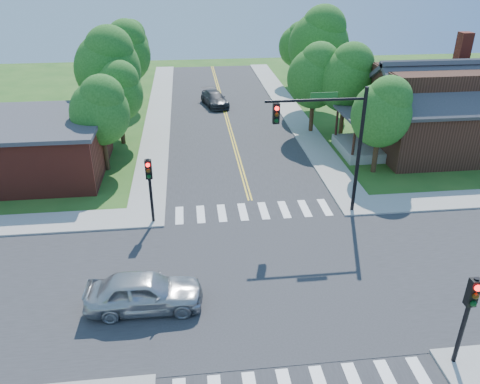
{
  "coord_description": "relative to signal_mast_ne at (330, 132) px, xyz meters",
  "views": [
    {
      "loc": [
        -3.4,
        -16.84,
        13.16
      ],
      "look_at": [
        -0.96,
        4.49,
        2.2
      ],
      "focal_mm": 35.0,
      "sensor_mm": 36.0,
      "label": 1
    }
  ],
  "objects": [
    {
      "name": "ground",
      "position": [
        -3.91,
        -5.59,
        -4.85
      ],
      "size": [
        100.0,
        100.0,
        0.0
      ],
      "primitive_type": "plane",
      "color": "#275A1C",
      "rests_on": "ground"
    },
    {
      "name": "road_ns",
      "position": [
        -3.91,
        -5.59,
        -4.83
      ],
      "size": [
        10.0,
        90.0,
        0.04
      ],
      "primitive_type": "cube",
      "color": "#2D2D30",
      "rests_on": "ground"
    },
    {
      "name": "road_ew",
      "position": [
        -3.91,
        -5.59,
        -4.83
      ],
      "size": [
        90.0,
        10.0,
        0.04
      ],
      "primitive_type": "cube",
      "color": "#2D2D30",
      "rests_on": "ground"
    },
    {
      "name": "intersection_patch",
      "position": [
        -3.91,
        -5.59,
        -4.85
      ],
      "size": [
        10.2,
        10.2,
        0.06
      ],
      "primitive_type": "cube",
      "color": "#2D2D30",
      "rests_on": "ground"
    },
    {
      "name": "sidewalk_ne",
      "position": [
        11.9,
        10.23,
        -4.78
      ],
      "size": [
        40.0,
        40.0,
        0.14
      ],
      "color": "#9E9B93",
      "rests_on": "ground"
    },
    {
      "name": "sidewalk_nw",
      "position": [
        -19.73,
        10.23,
        -4.78
      ],
      "size": [
        40.0,
        40.0,
        0.14
      ],
      "color": "#9E9B93",
      "rests_on": "ground"
    },
    {
      "name": "crosswalk_north",
      "position": [
        -3.91,
        0.61,
        -4.8
      ],
      "size": [
        8.85,
        2.0,
        0.01
      ],
      "color": "white",
      "rests_on": "ground"
    },
    {
      "name": "centerline",
      "position": [
        -3.91,
        -5.59,
        -4.8
      ],
      "size": [
        0.3,
        90.0,
        0.01
      ],
      "color": "yellow",
      "rests_on": "ground"
    },
    {
      "name": "signal_mast_ne",
      "position": [
        0.0,
        0.0,
        0.0
      ],
      "size": [
        5.3,
        0.42,
        7.2
      ],
      "color": "black",
      "rests_on": "ground"
    },
    {
      "name": "signal_pole_se",
      "position": [
        1.69,
        -11.21,
        -2.19
      ],
      "size": [
        0.34,
        0.42,
        3.8
      ],
      "color": "black",
      "rests_on": "ground"
    },
    {
      "name": "signal_pole_nw",
      "position": [
        -9.51,
        -0.01,
        -2.19
      ],
      "size": [
        0.34,
        0.42,
        3.8
      ],
      "color": "black",
      "rests_on": "ground"
    },
    {
      "name": "house_ne",
      "position": [
        11.19,
        8.65,
        -1.52
      ],
      "size": [
        13.05,
        8.8,
        7.11
      ],
      "color": "black",
      "rests_on": "ground"
    },
    {
      "name": "building_nw",
      "position": [
        -18.11,
        7.61,
        -2.97
      ],
      "size": [
        10.4,
        8.4,
        3.73
      ],
      "color": "maroon",
      "rests_on": "ground"
    },
    {
      "name": "tree_e_a",
      "position": [
        5.01,
        5.14,
        -0.58
      ],
      "size": [
        3.84,
        3.65,
        6.53
      ],
      "color": "#382314",
      "rests_on": "ground"
    },
    {
      "name": "tree_e_b",
      "position": [
        4.85,
        11.98,
        0.02
      ],
      "size": [
        4.38,
        4.16,
        7.44
      ],
      "color": "#382314",
      "rests_on": "ground"
    },
    {
      "name": "tree_e_c",
      "position": [
        4.82,
        20.23,
        1.25
      ],
      "size": [
        5.48,
        5.2,
        9.31
      ],
      "color": "#382314",
      "rests_on": "ground"
    },
    {
      "name": "tree_e_d",
      "position": [
        4.93,
        29.09,
        -0.39
      ],
      "size": [
        4.0,
        3.8,
        6.81
      ],
      "color": "#382314",
      "rests_on": "ground"
    },
    {
      "name": "tree_w_a",
      "position": [
        -12.91,
        7.57,
        -0.58
      ],
      "size": [
        3.84,
        3.64,
        6.52
      ],
      "color": "#382314",
      "rests_on": "ground"
    },
    {
      "name": "tree_w_b",
      "position": [
        -13.21,
        14.7,
        0.76
      ],
      "size": [
        5.04,
        4.78,
        8.56
      ],
      "color": "#382314",
      "rests_on": "ground"
    },
    {
      "name": "tree_w_c",
      "position": [
        -12.79,
        22.43,
        0.44
      ],
      "size": [
        4.75,
        4.52,
        8.08
      ],
      "color": "#382314",
      "rests_on": "ground"
    },
    {
      "name": "tree_w_d",
      "position": [
        -13.22,
        31.24,
        -0.26
      ],
      "size": [
        4.13,
        3.92,
        7.02
      ],
      "color": "#382314",
      "rests_on": "ground"
    },
    {
      "name": "tree_house",
      "position": [
        2.73,
        13.31,
        -0.08
      ],
      "size": [
        4.29,
        4.07,
        7.29
      ],
      "color": "#382314",
      "rests_on": "ground"
    },
    {
      "name": "tree_bldg",
      "position": [
        -12.37,
        12.51,
        -0.66
      ],
      "size": [
        3.76,
        3.57,
        6.4
      ],
      "color": "#382314",
      "rests_on": "ground"
    },
    {
      "name": "car_silver",
      "position": [
        -9.49,
        -6.93,
        -4.04
      ],
      "size": [
        2.11,
        4.85,
        1.63
      ],
      "primitive_type": "imported",
      "rotation": [
        0.0,
        0.0,
        1.55
      ],
      "color": "#B8BBC0",
      "rests_on": "ground"
    },
    {
      "name": "car_dgrey",
      "position": [
        -4.73,
        21.73,
        -4.18
      ],
      "size": [
        3.92,
        5.44,
        1.34
      ],
      "primitive_type": "imported",
      "rotation": [
        0.0,
        0.0,
        0.23
      ],
      "color": "#2E3034",
      "rests_on": "ground"
    }
  ]
}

